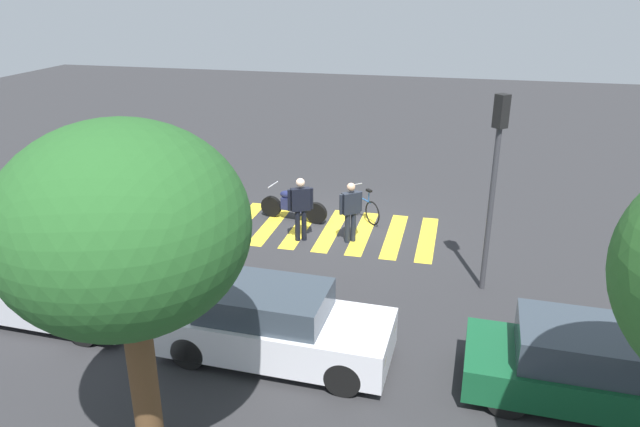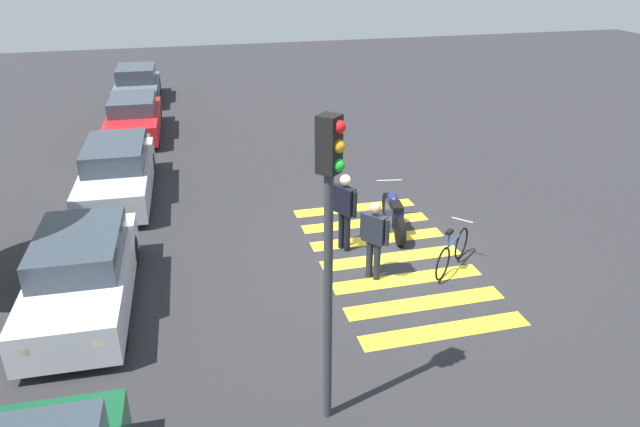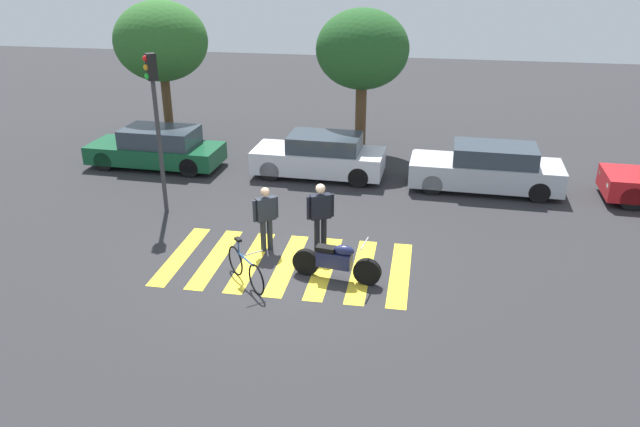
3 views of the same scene
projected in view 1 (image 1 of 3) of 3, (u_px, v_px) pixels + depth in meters
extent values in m
plane|color=#2B2B2D|center=(331.00, 230.00, 16.93)|extent=(60.00, 60.00, 0.00)
cylinder|color=black|center=(271.00, 206.00, 17.81)|extent=(0.65, 0.23, 0.63)
cylinder|color=black|center=(316.00, 213.00, 17.30)|extent=(0.65, 0.23, 0.63)
cube|color=#1E234C|center=(295.00, 204.00, 17.47)|extent=(0.83, 0.40, 0.36)
ellipsoid|color=#1E234C|center=(288.00, 195.00, 17.45)|extent=(0.51, 0.31, 0.24)
cube|color=black|center=(301.00, 197.00, 17.31)|extent=(0.47, 0.30, 0.12)
cylinder|color=#A5A5AD|center=(273.00, 185.00, 17.53)|extent=(0.13, 0.62, 0.04)
torus|color=black|center=(353.00, 202.00, 18.04)|extent=(0.51, 0.55, 0.71)
torus|color=black|center=(372.00, 213.00, 17.19)|extent=(0.51, 0.55, 0.71)
cylinder|color=#1E4C8C|center=(363.00, 199.00, 17.51)|extent=(0.58, 0.62, 0.04)
cylinder|color=#1E4C8C|center=(369.00, 196.00, 17.20)|extent=(0.05, 0.05, 0.34)
cube|color=black|center=(369.00, 191.00, 17.13)|extent=(0.21, 0.21, 0.06)
cylinder|color=#99999E|center=(355.00, 184.00, 17.73)|extent=(0.36, 0.33, 0.03)
cylinder|color=#1E232D|center=(353.00, 227.00, 16.07)|extent=(0.14, 0.14, 0.83)
cylinder|color=#1E232D|center=(347.00, 228.00, 16.00)|extent=(0.14, 0.14, 0.83)
cube|color=#1E232D|center=(351.00, 203.00, 15.78)|extent=(0.50, 0.46, 0.59)
sphere|color=tan|center=(351.00, 187.00, 15.62)|extent=(0.22, 0.22, 0.22)
cylinder|color=#1E232D|center=(360.00, 201.00, 15.89)|extent=(0.09, 0.09, 0.56)
cylinder|color=#1E232D|center=(341.00, 205.00, 15.66)|extent=(0.09, 0.09, 0.56)
cylinder|color=black|center=(298.00, 226.00, 16.10)|extent=(0.14, 0.14, 0.88)
cylinder|color=black|center=(304.00, 225.00, 16.14)|extent=(0.14, 0.14, 0.88)
cube|color=black|center=(300.00, 199.00, 15.84)|extent=(0.55, 0.41, 0.62)
sphere|color=beige|center=(300.00, 183.00, 15.67)|extent=(0.24, 0.24, 0.24)
cylinder|color=black|center=(289.00, 200.00, 15.77)|extent=(0.09, 0.09, 0.59)
cylinder|color=black|center=(312.00, 198.00, 15.91)|extent=(0.09, 0.09, 0.59)
cube|color=yellow|center=(427.00, 239.00, 16.34)|extent=(0.45, 3.14, 0.01)
cube|color=yellow|center=(394.00, 236.00, 16.54)|extent=(0.45, 3.14, 0.01)
cube|color=yellow|center=(363.00, 233.00, 16.74)|extent=(0.45, 3.14, 0.01)
cube|color=yellow|center=(331.00, 230.00, 16.93)|extent=(0.45, 3.14, 0.01)
cube|color=yellow|center=(301.00, 227.00, 17.13)|extent=(0.45, 3.14, 0.01)
cube|color=yellow|center=(271.00, 224.00, 17.33)|extent=(0.45, 3.14, 0.01)
cube|color=yellow|center=(242.00, 221.00, 17.52)|extent=(0.45, 3.14, 0.01)
cylinder|color=black|center=(506.00, 347.00, 10.95)|extent=(0.66, 0.24, 0.66)
cylinder|color=black|center=(507.00, 398.00, 9.59)|extent=(0.66, 0.24, 0.66)
cube|color=#14512D|center=(604.00, 378.00, 9.83)|extent=(4.58, 1.88, 0.60)
cube|color=#333D47|center=(596.00, 346.00, 9.67)|extent=(2.49, 1.60, 0.59)
cylinder|color=black|center=(361.00, 332.00, 11.41)|extent=(0.66, 0.24, 0.65)
cylinder|color=black|center=(343.00, 378.00, 10.10)|extent=(0.66, 0.24, 0.65)
cylinder|color=black|center=(222.00, 311.00, 12.13)|extent=(0.66, 0.24, 0.65)
cylinder|color=black|center=(189.00, 352.00, 10.81)|extent=(0.66, 0.24, 0.65)
cube|color=silver|center=(277.00, 332.00, 11.04)|extent=(4.30, 1.83, 0.72)
cube|color=#333D47|center=(265.00, 301.00, 10.86)|extent=(2.34, 1.56, 0.52)
cube|color=#F2EDCC|center=(393.00, 328.00, 10.96)|extent=(0.09, 0.20, 0.12)
cube|color=#F2EDCC|center=(383.00, 361.00, 9.99)|extent=(0.09, 0.20, 0.12)
cylinder|color=black|center=(127.00, 294.00, 12.83)|extent=(0.64, 0.24, 0.63)
cylinder|color=black|center=(84.00, 330.00, 11.50)|extent=(0.64, 0.24, 0.63)
cylinder|color=black|center=(6.00, 276.00, 13.61)|extent=(0.64, 0.24, 0.63)
cube|color=#B7BAC1|center=(40.00, 291.00, 12.47)|extent=(4.66, 1.86, 0.73)
cube|color=#333D47|center=(25.00, 263.00, 12.30)|extent=(2.53, 1.58, 0.54)
cube|color=#F2EDCC|center=(149.00, 288.00, 12.36)|extent=(0.09, 0.20, 0.12)
cube|color=#F2EDCC|center=(119.00, 315.00, 11.38)|extent=(0.09, 0.20, 0.12)
cylinder|color=#38383D|center=(490.00, 212.00, 13.05)|extent=(0.12, 0.12, 3.77)
cube|color=black|center=(501.00, 111.00, 12.23)|extent=(0.34, 0.34, 0.70)
sphere|color=red|center=(507.00, 99.00, 12.21)|extent=(0.16, 0.16, 0.16)
sphere|color=orange|center=(506.00, 110.00, 12.29)|extent=(0.16, 0.16, 0.16)
sphere|color=green|center=(505.00, 121.00, 12.38)|extent=(0.16, 0.16, 0.16)
cylinder|color=brown|center=(145.00, 387.00, 8.42)|extent=(0.39, 0.39, 2.49)
ellipsoid|color=#235623|center=(124.00, 227.00, 7.52)|extent=(3.24, 3.24, 2.76)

